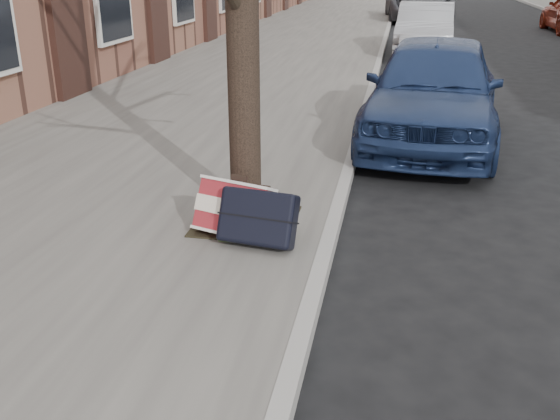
% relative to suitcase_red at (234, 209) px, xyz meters
% --- Properties ---
extents(ground, '(120.00, 120.00, 0.00)m').
position_rel_suitcase_red_xyz_m(ground, '(2.02, -0.88, -0.36)').
color(ground, black).
rests_on(ground, ground).
extents(near_sidewalk, '(5.00, 70.00, 0.12)m').
position_rel_suitcase_red_xyz_m(near_sidewalk, '(-1.68, 14.12, -0.30)').
color(near_sidewalk, slate).
rests_on(near_sidewalk, ground).
extents(dirt_patch, '(0.85, 0.85, 0.02)m').
position_rel_suitcase_red_xyz_m(dirt_patch, '(0.02, 0.32, -0.23)').
color(dirt_patch, black).
rests_on(dirt_patch, near_sidewalk).
extents(suitcase_red, '(0.70, 0.52, 0.48)m').
position_rel_suitcase_red_xyz_m(suitcase_red, '(0.00, 0.00, 0.00)').
color(suitcase_red, maroon).
rests_on(suitcase_red, near_sidewalk).
extents(suitcase_navy, '(0.66, 0.45, 0.48)m').
position_rel_suitcase_red_xyz_m(suitcase_navy, '(0.23, -0.12, 0.00)').
color(suitcase_navy, black).
rests_on(suitcase_navy, near_sidewalk).
extents(car_near_front, '(2.02, 4.21, 1.39)m').
position_rel_suitcase_red_xyz_m(car_near_front, '(1.71, 3.77, 0.33)').
color(car_near_front, navy).
rests_on(car_near_front, ground).
extents(car_near_mid, '(1.51, 3.90, 1.27)m').
position_rel_suitcase_red_xyz_m(car_near_mid, '(1.81, 12.04, 0.27)').
color(car_near_mid, '#A0A2A7').
rests_on(car_near_mid, ground).
extents(car_near_back, '(2.72, 5.28, 1.42)m').
position_rel_suitcase_red_xyz_m(car_near_back, '(1.80, 21.64, 0.35)').
color(car_near_back, '#3A3A3F').
rests_on(car_near_back, ground).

